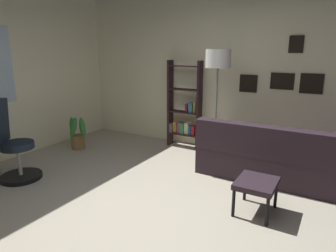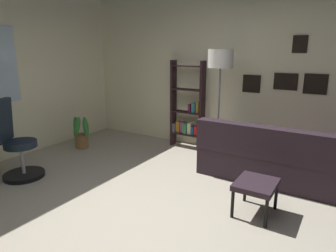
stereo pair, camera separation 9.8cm
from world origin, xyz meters
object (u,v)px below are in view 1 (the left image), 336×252
at_px(bookshelf, 185,111).
at_px(floor_lamp, 218,66).
at_px(potted_plant, 77,136).
at_px(couch, 285,158).
at_px(office_chair, 13,149).
at_px(footstool, 256,185).

relative_size(bookshelf, floor_lamp, 0.90).
height_order(floor_lamp, potted_plant, floor_lamp).
bearing_deg(potted_plant, floor_lamp, -72.39).
xyz_separation_m(couch, potted_plant, (-0.60, 3.52, -0.03)).
bearing_deg(couch, floor_lamp, 81.74).
bearing_deg(potted_plant, bookshelf, -55.98).
bearing_deg(office_chair, footstool, -75.50).
relative_size(bookshelf, potted_plant, 2.52).
height_order(bookshelf, potted_plant, bookshelf).
relative_size(couch, potted_plant, 3.29).
height_order(couch, bookshelf, bookshelf).
distance_m(couch, footstool, 1.19).
distance_m(bookshelf, floor_lamp, 1.19).
distance_m(couch, office_chair, 3.83).
relative_size(couch, office_chair, 1.84).
bearing_deg(floor_lamp, footstool, -142.67).
bearing_deg(bookshelf, couch, -105.31).
distance_m(footstool, floor_lamp, 2.08).
xyz_separation_m(office_chair, floor_lamp, (2.16, -2.13, 1.09)).
bearing_deg(potted_plant, footstool, -99.69).
xyz_separation_m(footstool, potted_plant, (0.58, 3.42, -0.08)).
distance_m(footstool, potted_plant, 3.47).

